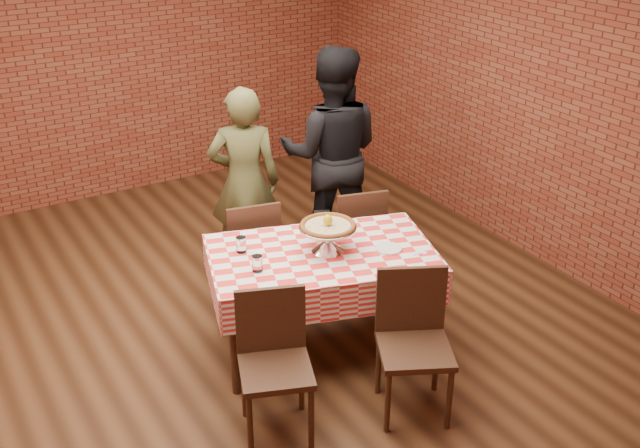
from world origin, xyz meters
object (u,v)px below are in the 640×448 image
(water_glass_right, at_px, (241,245))
(chair_far_left, at_px, (250,249))
(pizza_stand, at_px, (328,239))
(chair_far_right, at_px, (354,235))
(chair_near_right, at_px, (415,349))
(diner_black, at_px, (332,154))
(water_glass_left, at_px, (257,264))
(diner_olive, at_px, (245,182))
(condiment_caddy, at_px, (322,222))
(chair_near_left, at_px, (276,371))
(pizza, at_px, (328,226))
(table, at_px, (322,301))

(water_glass_right, relative_size, chair_far_left, 0.12)
(pizza_stand, bearing_deg, chair_far_right, 44.53)
(chair_near_right, xyz_separation_m, chair_far_right, (0.54, 1.49, -0.02))
(diner_black, bearing_deg, chair_near_right, 104.54)
(water_glass_left, height_order, chair_far_left, chair_far_left)
(chair_near_right, bearing_deg, diner_black, 98.13)
(water_glass_left, xyz_separation_m, chair_far_left, (0.34, 0.84, -0.37))
(pizza_stand, distance_m, water_glass_left, 0.53)
(chair_near_right, distance_m, diner_olive, 2.18)
(pizza_stand, relative_size, water_glass_right, 3.65)
(condiment_caddy, relative_size, chair_near_left, 0.17)
(pizza, distance_m, water_glass_right, 0.59)
(water_glass_left, height_order, water_glass_right, same)
(condiment_caddy, bearing_deg, chair_near_right, -66.57)
(pizza, bearing_deg, water_glass_left, -179.19)
(water_glass_right, height_order, condiment_caddy, condiment_caddy)
(table, distance_m, pizza_stand, 0.47)
(pizza, relative_size, diner_black, 0.21)
(water_glass_left, bearing_deg, diner_black, 42.94)
(chair_near_left, xyz_separation_m, chair_near_right, (0.81, -0.26, 0.01))
(pizza, bearing_deg, table, 179.20)
(chair_far_right, relative_size, diner_olive, 0.56)
(water_glass_right, bearing_deg, chair_near_right, -62.98)
(pizza_stand, xyz_separation_m, chair_far_left, (-0.19, 0.83, -0.41))
(diner_black, bearing_deg, table, 88.70)
(condiment_caddy, relative_size, chair_far_right, 0.17)
(pizza_stand, xyz_separation_m, water_glass_right, (-0.50, 0.28, -0.03))
(pizza, xyz_separation_m, water_glass_right, (-0.50, 0.28, -0.13))
(chair_far_right, bearing_deg, chair_near_right, 85.08)
(pizza, relative_size, water_glass_right, 3.45)
(diner_olive, bearing_deg, chair_near_left, 95.02)
(condiment_caddy, distance_m, diner_black, 1.17)
(condiment_caddy, height_order, diner_black, diner_black)
(condiment_caddy, bearing_deg, water_glass_left, -133.19)
(pizza_stand, relative_size, chair_far_left, 0.45)
(chair_near_left, height_order, diner_black, diner_black)
(chair_near_right, bearing_deg, pizza, 122.08)
(chair_near_left, bearing_deg, diner_black, 70.91)
(pizza, relative_size, chair_far_left, 0.42)
(water_glass_left, bearing_deg, chair_near_left, -108.28)
(table, distance_m, water_glass_right, 0.69)
(water_glass_right, relative_size, diner_olive, 0.07)
(table, bearing_deg, chair_far_left, 99.58)
(table, height_order, chair_near_left, chair_near_left)
(water_glass_right, bearing_deg, chair_far_left, 60.10)
(chair_near_right, bearing_deg, chair_far_left, 125.54)
(chair_far_right, distance_m, diner_black, 0.77)
(chair_near_left, bearing_deg, pizza_stand, 60.65)
(water_glass_left, relative_size, chair_far_left, 0.12)
(water_glass_left, relative_size, chair_near_left, 0.12)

